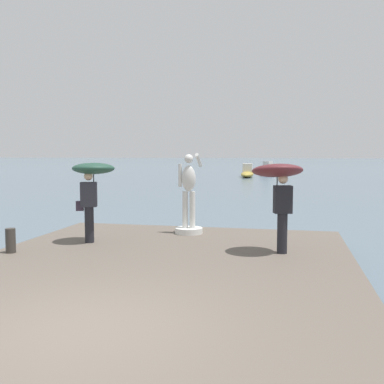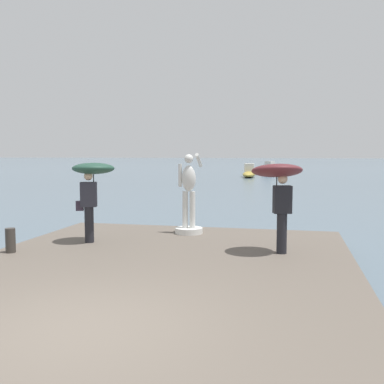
% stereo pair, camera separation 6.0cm
% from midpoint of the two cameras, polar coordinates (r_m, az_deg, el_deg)
% --- Properties ---
extents(ground_plane, '(400.00, 400.00, 0.00)m').
position_cam_midpoint_polar(ground_plane, '(45.17, 8.94, 1.60)').
color(ground_plane, slate).
extents(pier, '(7.76, 10.90, 0.40)m').
position_cam_midpoint_polar(pier, '(8.25, -6.40, -11.84)').
color(pier, '#60564C').
rests_on(pier, ground).
extents(statue_white_figure, '(0.75, 0.94, 2.18)m').
position_cam_midpoint_polar(statue_white_figure, '(12.18, -0.55, -1.38)').
color(statue_white_figure, silver).
rests_on(statue_white_figure, pier).
extents(onlooker_left, '(1.27, 1.28, 1.97)m').
position_cam_midpoint_polar(onlooker_left, '(11.17, -12.70, 1.66)').
color(onlooker_left, black).
rests_on(onlooker_left, pier).
extents(onlooker_right, '(1.34, 1.36, 2.01)m').
position_cam_midpoint_polar(onlooker_right, '(9.87, 10.75, 1.42)').
color(onlooker_right, black).
rests_on(onlooker_right, pier).
extents(mooring_bollard, '(0.22, 0.22, 0.54)m').
position_cam_midpoint_polar(mooring_bollard, '(10.67, -22.16, -5.72)').
color(mooring_bollard, '#38332D').
rests_on(mooring_bollard, pier).
extents(boat_near, '(2.36, 3.50, 1.62)m').
position_cam_midpoint_polar(boat_near, '(55.11, 9.45, 2.78)').
color(boat_near, '#2D384C').
rests_on(boat_near, ground).
extents(boat_far, '(1.50, 5.39, 1.46)m').
position_cam_midpoint_polar(boat_far, '(49.10, 7.00, 2.45)').
color(boat_far, '#B2993D').
rests_on(boat_far, ground).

